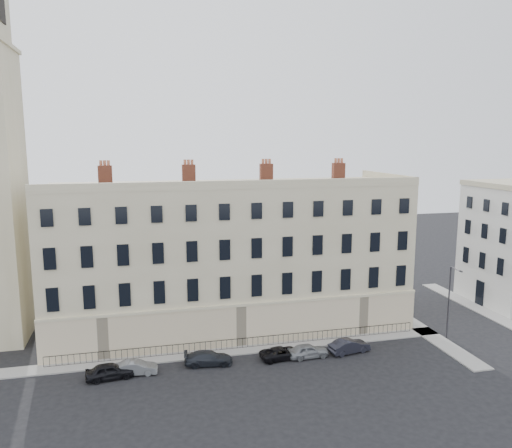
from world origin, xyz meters
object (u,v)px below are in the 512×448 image
(car_c, at_px, (208,358))
(car_e, at_px, (308,351))
(car_a, at_px, (110,371))
(car_b, at_px, (136,368))
(streetlamp, at_px, (450,299))
(car_f, at_px, (349,346))
(car_d, at_px, (281,353))

(car_c, bearing_deg, car_e, -87.16)
(car_a, xyz_separation_m, car_c, (8.24, 0.66, -0.06))
(car_e, bearing_deg, car_a, 87.52)
(car_b, bearing_deg, car_e, -84.83)
(streetlamp, bearing_deg, car_a, -170.58)
(car_c, relative_size, car_e, 1.13)
(car_f, height_order, streetlamp, streetlamp)
(car_d, bearing_deg, car_c, 79.71)
(car_b, relative_size, car_c, 0.85)
(car_a, xyz_separation_m, streetlamp, (32.04, 0.89, 3.39))
(car_d, xyz_separation_m, car_e, (2.44, -0.31, 0.10))
(car_a, relative_size, car_b, 1.10)
(car_c, bearing_deg, car_f, -85.59)
(car_a, height_order, car_f, car_a)
(car_f, bearing_deg, streetlamp, -95.68)
(car_d, distance_m, car_f, 6.49)
(car_e, distance_m, streetlamp, 15.26)
(car_d, height_order, car_e, car_e)
(car_b, distance_m, streetlamp, 30.16)
(car_e, xyz_separation_m, car_f, (4.04, 0.07, 0.01))
(streetlamp, bearing_deg, car_e, -168.86)
(car_f, xyz_separation_m, streetlamp, (10.80, 0.78, 3.41))
(streetlamp, bearing_deg, car_c, -171.61)
(car_d, height_order, streetlamp, streetlamp)
(car_c, bearing_deg, streetlamp, -82.60)
(car_e, relative_size, streetlamp, 0.51)
(car_b, xyz_separation_m, car_f, (19.16, -0.20, 0.06))
(car_d, xyz_separation_m, car_f, (6.49, -0.24, 0.11))
(car_c, distance_m, streetlamp, 24.05)
(car_d, bearing_deg, streetlamp, -95.66)
(car_f, bearing_deg, car_a, 80.44)
(car_d, relative_size, car_f, 0.99)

